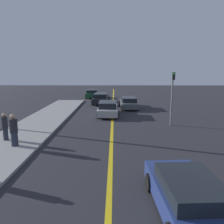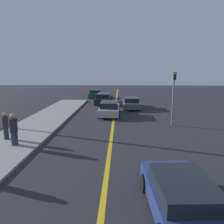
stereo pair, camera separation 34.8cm
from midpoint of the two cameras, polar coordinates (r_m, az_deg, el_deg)
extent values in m
cube|color=gold|center=(18.37, -0.45, -2.15)|extent=(0.20, 60.00, 0.01)
cube|color=gray|center=(16.32, -21.09, -4.35)|extent=(3.52, 29.44, 0.13)
cube|color=navy|center=(7.16, 17.64, -20.65)|extent=(1.96, 4.15, 0.62)
cube|color=black|center=(6.74, 18.43, -17.77)|extent=(1.65, 2.31, 0.41)
cylinder|color=black|center=(8.08, 8.58, -17.71)|extent=(0.25, 0.63, 0.62)
cylinder|color=black|center=(8.54, 20.02, -16.64)|extent=(0.25, 0.63, 0.62)
cube|color=#9E9EA3|center=(20.36, -1.59, 0.53)|extent=(1.79, 4.32, 0.60)
cube|color=black|center=(20.06, -1.62, 1.99)|extent=(1.57, 2.38, 0.52)
cylinder|color=black|center=(21.76, -3.68, 0.78)|extent=(0.22, 0.67, 0.66)
cylinder|color=black|center=(21.69, 0.80, 0.78)|extent=(0.22, 0.67, 0.66)
cylinder|color=black|center=(19.13, -4.28, -0.64)|extent=(0.22, 0.67, 0.66)
cylinder|color=black|center=(19.06, 0.81, -0.65)|extent=(0.22, 0.67, 0.66)
cube|color=#4C5156|center=(24.28, 3.90, 2.17)|extent=(1.91, 4.52, 0.59)
cube|color=black|center=(23.98, 3.95, 3.32)|extent=(1.61, 2.51, 0.46)
cylinder|color=black|center=(25.59, 1.77, 2.30)|extent=(0.25, 0.64, 0.63)
cylinder|color=black|center=(25.75, 5.39, 2.31)|extent=(0.25, 0.64, 0.63)
cylinder|color=black|center=(22.88, 2.22, 1.26)|extent=(0.25, 0.64, 0.63)
cylinder|color=black|center=(23.05, 6.25, 1.28)|extent=(0.25, 0.64, 0.63)
cube|color=black|center=(27.54, -3.24, 3.31)|extent=(1.99, 4.77, 0.63)
cube|color=black|center=(27.24, -3.29, 4.40)|extent=(1.69, 2.65, 0.48)
cylinder|color=black|center=(29.10, -4.60, 3.39)|extent=(0.25, 0.71, 0.70)
cylinder|color=black|center=(28.92, -1.24, 3.38)|extent=(0.25, 0.71, 0.70)
cylinder|color=black|center=(26.24, -5.43, 2.55)|extent=(0.25, 0.71, 0.70)
cylinder|color=black|center=(26.05, -1.72, 2.53)|extent=(0.25, 0.71, 0.70)
cube|color=#144728|center=(33.50, -5.49, 4.60)|extent=(2.02, 3.95, 0.58)
cube|color=black|center=(33.26, -5.54, 5.44)|extent=(1.70, 2.20, 0.45)
cylinder|color=black|center=(34.75, -6.80, 4.59)|extent=(0.26, 0.72, 0.71)
cylinder|color=black|center=(34.67, -3.97, 4.62)|extent=(0.26, 0.72, 0.71)
cylinder|color=black|center=(32.39, -7.11, 4.12)|extent=(0.26, 0.72, 0.71)
cylinder|color=black|center=(32.30, -4.07, 4.15)|extent=(0.26, 0.72, 0.71)
cylinder|color=#282D3D|center=(13.03, -24.82, -6.44)|extent=(0.36, 0.36, 0.74)
cylinder|color=#232328|center=(12.84, -25.08, -3.29)|extent=(0.42, 0.42, 0.74)
sphere|color=tan|center=(12.74, -25.27, -1.08)|extent=(0.27, 0.27, 0.27)
cylinder|color=#282D3D|center=(14.31, -26.66, -5.19)|extent=(0.29, 0.29, 0.69)
cylinder|color=#232328|center=(14.15, -26.90, -2.49)|extent=(0.34, 0.34, 0.69)
sphere|color=tan|center=(14.06, -27.06, -0.68)|extent=(0.22, 0.22, 0.22)
cylinder|color=slate|center=(16.91, 14.78, 3.23)|extent=(0.12, 0.12, 4.00)
cube|color=black|center=(16.61, 15.22, 9.05)|extent=(0.18, 0.18, 0.55)
sphere|color=green|center=(16.51, 15.33, 9.61)|extent=(0.14, 0.14, 0.14)
camera|label=1|loc=(0.17, -90.71, -0.14)|focal=35.00mm
camera|label=2|loc=(0.17, 89.29, 0.14)|focal=35.00mm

